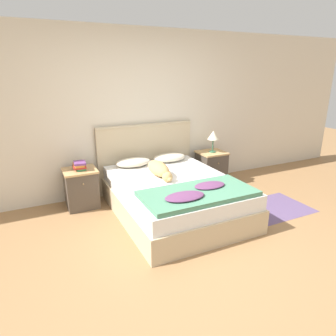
{
  "coord_description": "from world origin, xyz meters",
  "views": [
    {
      "loc": [
        -1.6,
        -2.4,
        1.93
      ],
      "look_at": [
        0.14,
        1.22,
        0.61
      ],
      "focal_mm": 32.0,
      "sensor_mm": 36.0,
      "label": 1
    }
  ],
  "objects": [
    {
      "name": "pillow_left",
      "position": [
        -0.17,
        1.82,
        0.57
      ],
      "size": [
        0.55,
        0.34,
        0.13
      ],
      "color": "beige",
      "rests_on": "bed"
    },
    {
      "name": "ground_plane",
      "position": [
        0.0,
        0.0,
        0.0
      ],
      "size": [
        16.0,
        16.0,
        0.0
      ],
      "primitive_type": "plane",
      "color": "#997047"
    },
    {
      "name": "nightstand_right",
      "position": [
        1.27,
        1.8,
        0.29
      ],
      "size": [
        0.47,
        0.44,
        0.57
      ],
      "color": "#4C4238",
      "rests_on": "ground_plane"
    },
    {
      "name": "rug",
      "position": [
        1.52,
        0.53,
        0.0
      ],
      "size": [
        1.03,
        0.77,
        0.0
      ],
      "color": "#604C75",
      "rests_on": "ground_plane"
    },
    {
      "name": "dog",
      "position": [
        0.02,
        1.25,
        0.6
      ],
      "size": [
        0.24,
        0.75,
        0.2
      ],
      "color": "tan",
      "rests_on": "bed"
    },
    {
      "name": "book_stack",
      "position": [
        -0.98,
        1.79,
        0.64
      ],
      "size": [
        0.18,
        0.23,
        0.12
      ],
      "color": "#337547",
      "rests_on": "nightstand_left"
    },
    {
      "name": "pillow_right",
      "position": [
        0.46,
        1.82,
        0.57
      ],
      "size": [
        0.55,
        0.34,
        0.13
      ],
      "color": "beige",
      "rests_on": "bed"
    },
    {
      "name": "wall_back",
      "position": [
        0.0,
        2.13,
        1.27
      ],
      "size": [
        9.0,
        0.06,
        2.55
      ],
      "color": "beige",
      "rests_on": "ground_plane"
    },
    {
      "name": "bed",
      "position": [
        0.14,
        1.02,
        0.25
      ],
      "size": [
        1.55,
        2.03,
        0.51
      ],
      "color": "#C6B28E",
      "rests_on": "ground_plane"
    },
    {
      "name": "nightstand_left",
      "position": [
        -0.98,
        1.8,
        0.29
      ],
      "size": [
        0.47,
        0.44,
        0.57
      ],
      "color": "#4C4238",
      "rests_on": "ground_plane"
    },
    {
      "name": "table_lamp",
      "position": [
        1.27,
        1.78,
        0.86
      ],
      "size": [
        0.19,
        0.19,
        0.38
      ],
      "color": "#336B4C",
      "rests_on": "nightstand_right"
    },
    {
      "name": "headboard",
      "position": [
        0.14,
        2.06,
        0.58
      ],
      "size": [
        1.63,
        0.06,
        1.11
      ],
      "color": "#C6B28E",
      "rests_on": "ground_plane"
    },
    {
      "name": "quilt",
      "position": [
        0.13,
        0.39,
        0.54
      ],
      "size": [
        1.36,
        0.68,
        0.1
      ],
      "color": "#4C8466",
      "rests_on": "bed"
    }
  ]
}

